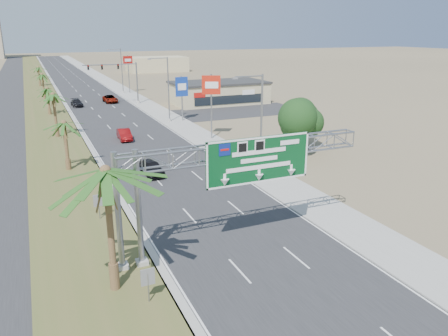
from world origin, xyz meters
TOP-DOWN VIEW (x-y plane):
  - ground at (0.00, 0.00)m, footprint 600.00×600.00m
  - road at (0.00, 110.00)m, footprint 12.00×300.00m
  - sidewalk_right at (8.50, 110.00)m, footprint 4.00×300.00m
  - median_grass at (-10.00, 110.00)m, footprint 7.00×300.00m
  - opposing_road at (-17.00, 110.00)m, footprint 8.00×300.00m
  - sign_gantry at (-1.06, 9.93)m, footprint 16.75×1.24m
  - palm_near at (-9.20, 8.00)m, footprint 5.70×5.70m
  - palm_row_b at (-9.50, 32.00)m, footprint 3.99×3.99m
  - palm_row_c at (-9.50, 48.00)m, footprint 3.99×3.99m
  - palm_row_d at (-9.50, 66.00)m, footprint 3.99×3.99m
  - palm_row_e at (-9.50, 85.00)m, footprint 3.99×3.99m
  - palm_row_f at (-9.50, 110.00)m, footprint 3.99×3.99m
  - streetlight_near at (7.30, 22.00)m, footprint 3.27×0.44m
  - streetlight_mid at (7.30, 52.00)m, footprint 3.27×0.44m
  - streetlight_far at (7.30, 88.00)m, footprint 3.27×0.44m
  - signal_mast at (5.17, 71.97)m, footprint 10.28×0.71m
  - store_building at (22.00, 66.00)m, footprint 18.00×10.00m
  - oak_near at (15.00, 26.00)m, footprint 4.50×4.50m
  - oak_far at (18.00, 30.00)m, footprint 3.50×3.50m
  - median_signback_a at (-7.80, 6.00)m, footprint 0.75×0.08m
  - median_signback_b at (-8.50, 18.00)m, footprint 0.75×0.08m
  - building_distant_right at (30.00, 140.00)m, footprint 20.00×12.00m
  - car_left_lane at (-2.00, 27.12)m, footprint 1.86×4.42m
  - car_mid_lane at (-1.50, 42.89)m, footprint 1.70×4.41m
  - car_right_lane at (2.37, 75.62)m, footprint 2.50×5.19m
  - car_far at (-4.31, 73.30)m, footprint 2.06×4.66m
  - pole_sign_red_near at (9.24, 38.75)m, footprint 2.32×1.23m
  - pole_sign_blue at (9.62, 51.89)m, footprint 2.02×0.54m
  - pole_sign_red_far at (9.00, 88.04)m, footprint 2.20×0.85m

SIDE VIEW (x-z plane):
  - ground at x=0.00m, z-range 0.00..0.00m
  - road at x=0.00m, z-range 0.00..0.02m
  - opposing_road at x=-17.00m, z-range 0.00..0.02m
  - sidewalk_right at x=8.50m, z-range 0.00..0.10m
  - median_grass at x=-10.00m, z-range 0.00..0.12m
  - car_far at x=-4.31m, z-range 0.00..1.33m
  - car_right_lane at x=2.37m, z-range 0.00..1.43m
  - car_mid_lane at x=-1.50m, z-range 0.00..1.43m
  - car_left_lane at x=-2.00m, z-range 0.00..1.49m
  - median_signback_a at x=-7.80m, z-range 0.41..2.49m
  - median_signback_b at x=-8.50m, z-range 0.41..2.49m
  - store_building at x=22.00m, z-range 0.00..4.00m
  - building_distant_right at x=30.00m, z-range 0.00..5.00m
  - oak_far at x=18.00m, z-range 1.02..6.62m
  - palm_row_d at x=-9.50m, z-range 1.69..7.14m
  - oak_near at x=15.00m, z-range 1.13..7.93m
  - streetlight_near at x=7.30m, z-range -0.31..9.69m
  - streetlight_mid at x=7.30m, z-range -0.31..9.69m
  - streetlight_far at x=7.30m, z-range -0.31..9.69m
  - palm_row_f at x=-9.50m, z-range 1.83..7.58m
  - signal_mast at x=5.17m, z-range 0.85..8.85m
  - palm_row_b at x=-9.50m, z-range 1.93..7.87m
  - palm_row_e at x=-9.50m, z-range 2.02..8.16m
  - pole_sign_blue at x=9.62m, z-range 1.62..8.75m
  - palm_row_c at x=-9.50m, z-range 2.29..9.04m
  - sign_gantry at x=-1.06m, z-range 2.31..9.81m
  - pole_sign_red_near at x=9.24m, z-range 2.41..10.94m
  - pole_sign_red_far at x=9.00m, z-range 2.48..11.01m
  - palm_near at x=-9.20m, z-range 2.76..11.11m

